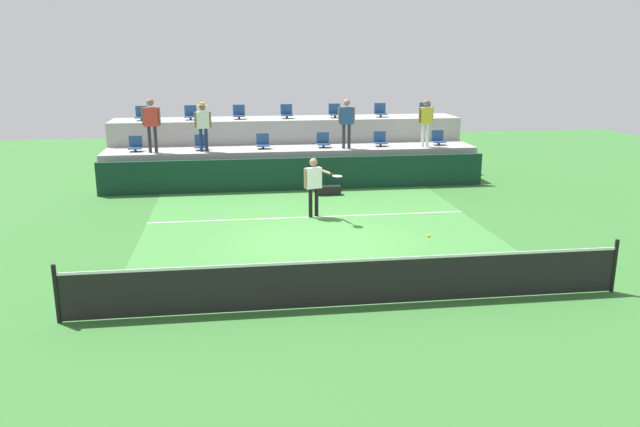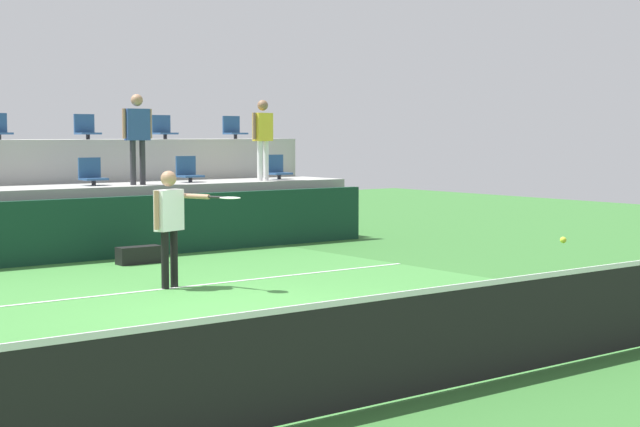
% 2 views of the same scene
% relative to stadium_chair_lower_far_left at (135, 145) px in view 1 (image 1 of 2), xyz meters
% --- Properties ---
extents(ground_plane, '(40.00, 40.00, 0.00)m').
position_rel_stadium_chair_lower_far_left_xyz_m(ground_plane, '(5.37, -7.23, -1.46)').
color(ground_plane, '#336B2D').
extents(court_inner_paint, '(9.00, 10.00, 0.01)m').
position_rel_stadium_chair_lower_far_left_xyz_m(court_inner_paint, '(5.37, -6.23, -1.46)').
color(court_inner_paint, '#3D7F38').
rests_on(court_inner_paint, ground_plane).
extents(court_service_line, '(9.00, 0.06, 0.00)m').
position_rel_stadium_chair_lower_far_left_xyz_m(court_service_line, '(5.37, -4.83, -1.46)').
color(court_service_line, white).
rests_on(court_service_line, ground_plane).
extents(tennis_net, '(10.48, 0.08, 1.07)m').
position_rel_stadium_chair_lower_far_left_xyz_m(tennis_net, '(5.37, -11.23, -0.97)').
color(tennis_net, black).
rests_on(tennis_net, ground_plane).
extents(sponsor_backboard, '(13.00, 0.16, 1.10)m').
position_rel_stadium_chair_lower_far_left_xyz_m(sponsor_backboard, '(5.37, -1.23, -0.91)').
color(sponsor_backboard, '#0F3323').
rests_on(sponsor_backboard, ground_plane).
extents(seating_tier_lower, '(13.00, 1.80, 1.25)m').
position_rel_stadium_chair_lower_far_left_xyz_m(seating_tier_lower, '(5.37, 0.07, -0.84)').
color(seating_tier_lower, '#9E9E99').
rests_on(seating_tier_lower, ground_plane).
extents(seating_tier_upper, '(13.00, 1.80, 2.10)m').
position_rel_stadium_chair_lower_far_left_xyz_m(seating_tier_upper, '(5.37, 1.87, -0.41)').
color(seating_tier_upper, '#9E9E99').
rests_on(seating_tier_upper, ground_plane).
extents(stadium_chair_lower_far_left, '(0.44, 0.40, 0.52)m').
position_rel_stadium_chair_lower_far_left_xyz_m(stadium_chair_lower_far_left, '(0.00, 0.00, 0.00)').
color(stadium_chair_lower_far_left, '#2D2D33').
rests_on(stadium_chair_lower_far_left, seating_tier_lower).
extents(stadium_chair_lower_left, '(0.44, 0.40, 0.52)m').
position_rel_stadium_chair_lower_far_left_xyz_m(stadium_chair_lower_left, '(2.21, 0.00, 0.00)').
color(stadium_chair_lower_left, '#2D2D33').
rests_on(stadium_chair_lower_left, seating_tier_lower).
extents(stadium_chair_lower_mid_left, '(0.44, 0.40, 0.52)m').
position_rel_stadium_chair_lower_far_left_xyz_m(stadium_chair_lower_mid_left, '(4.33, 0.00, 0.00)').
color(stadium_chair_lower_mid_left, '#2D2D33').
rests_on(stadium_chair_lower_mid_left, seating_tier_lower).
extents(stadium_chair_lower_mid_right, '(0.44, 0.40, 0.52)m').
position_rel_stadium_chair_lower_far_left_xyz_m(stadium_chair_lower_mid_right, '(6.47, 0.00, 0.00)').
color(stadium_chair_lower_mid_right, '#2D2D33').
rests_on(stadium_chair_lower_mid_right, seating_tier_lower).
extents(stadium_chair_lower_right, '(0.44, 0.40, 0.52)m').
position_rel_stadium_chair_lower_far_left_xyz_m(stadium_chair_lower_right, '(8.53, 0.00, 0.00)').
color(stadium_chair_lower_right, '#2D2D33').
rests_on(stadium_chair_lower_right, seating_tier_lower).
extents(stadium_chair_lower_far_right, '(0.44, 0.40, 0.52)m').
position_rel_stadium_chair_lower_far_left_xyz_m(stadium_chair_lower_far_right, '(10.69, 0.00, 0.00)').
color(stadium_chair_lower_far_right, '#2D2D33').
rests_on(stadium_chair_lower_far_right, seating_tier_lower).
extents(stadium_chair_upper_far_left, '(0.44, 0.40, 0.52)m').
position_rel_stadium_chair_lower_far_left_xyz_m(stadium_chair_upper_far_left, '(0.03, 1.80, 0.85)').
color(stadium_chair_upper_far_left, '#2D2D33').
rests_on(stadium_chair_upper_far_left, seating_tier_upper).
extents(stadium_chair_upper_left, '(0.44, 0.40, 0.52)m').
position_rel_stadium_chair_lower_far_left_xyz_m(stadium_chair_upper_left, '(1.78, 1.80, 0.85)').
color(stadium_chair_upper_left, '#2D2D33').
rests_on(stadium_chair_upper_left, seating_tier_upper).
extents(stadium_chair_upper_mid_left, '(0.44, 0.40, 0.52)m').
position_rel_stadium_chair_lower_far_left_xyz_m(stadium_chair_upper_mid_left, '(3.56, 1.80, 0.85)').
color(stadium_chair_upper_mid_left, '#2D2D33').
rests_on(stadium_chair_upper_mid_left, seating_tier_upper).
extents(stadium_chair_upper_center, '(0.44, 0.40, 0.52)m').
position_rel_stadium_chair_lower_far_left_xyz_m(stadium_chair_upper_center, '(5.34, 1.80, 0.85)').
color(stadium_chair_upper_center, '#2D2D33').
rests_on(stadium_chair_upper_center, seating_tier_upper).
extents(stadium_chair_upper_mid_right, '(0.44, 0.40, 0.52)m').
position_rel_stadium_chair_lower_far_left_xyz_m(stadium_chair_upper_mid_right, '(7.17, 1.80, 0.85)').
color(stadium_chair_upper_mid_right, '#2D2D33').
rests_on(stadium_chair_upper_mid_right, seating_tier_upper).
extents(stadium_chair_upper_right, '(0.44, 0.40, 0.52)m').
position_rel_stadium_chair_lower_far_left_xyz_m(stadium_chair_upper_right, '(8.95, 1.80, 0.85)').
color(stadium_chair_upper_right, '#2D2D33').
rests_on(stadium_chair_upper_right, seating_tier_upper).
extents(stadium_chair_upper_far_right, '(0.44, 0.40, 0.52)m').
position_rel_stadium_chair_lower_far_left_xyz_m(stadium_chair_upper_far_right, '(10.74, 1.80, 0.85)').
color(stadium_chair_upper_far_right, '#2D2D33').
rests_on(stadium_chair_upper_far_right, seating_tier_upper).
extents(tennis_player, '(1.01, 1.12, 1.69)m').
position_rel_stadium_chair_lower_far_left_xyz_m(tennis_player, '(5.51, -4.82, -0.43)').
color(tennis_player, black).
rests_on(tennis_player, ground_plane).
extents(spectator_in_white, '(0.62, 0.26, 1.79)m').
position_rel_stadium_chair_lower_far_left_xyz_m(spectator_in_white, '(0.63, -0.38, 0.88)').
color(spectator_in_white, '#2D2D33').
rests_on(spectator_in_white, seating_tier_lower).
extents(spectator_with_hat, '(0.57, 0.41, 1.65)m').
position_rel_stadium_chair_lower_far_left_xyz_m(spectator_with_hat, '(2.32, -0.38, 0.79)').
color(spectator_with_hat, navy).
rests_on(spectator_with_hat, seating_tier_lower).
extents(spectator_leaning_on_rail, '(0.60, 0.24, 1.71)m').
position_rel_stadium_chair_lower_far_left_xyz_m(spectator_leaning_on_rail, '(7.23, -0.38, 0.82)').
color(spectator_leaning_on_rail, '#2D2D33').
rests_on(spectator_leaning_on_rail, seating_tier_lower).
extents(spectator_in_grey, '(0.58, 0.28, 1.66)m').
position_rel_stadium_chair_lower_far_left_xyz_m(spectator_in_grey, '(10.08, -0.38, 0.78)').
color(spectator_in_grey, white).
rests_on(spectator_in_grey, seating_tier_lower).
extents(tennis_ball, '(0.07, 0.07, 0.07)m').
position_rel_stadium_chair_lower_far_left_xyz_m(tennis_ball, '(7.01, -10.58, -0.37)').
color(tennis_ball, '#CCE033').
extents(equipment_bag, '(0.76, 0.28, 0.30)m').
position_rel_stadium_chair_lower_far_left_xyz_m(equipment_bag, '(6.35, -2.12, -1.31)').
color(equipment_bag, black).
rests_on(equipment_bag, ground_plane).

